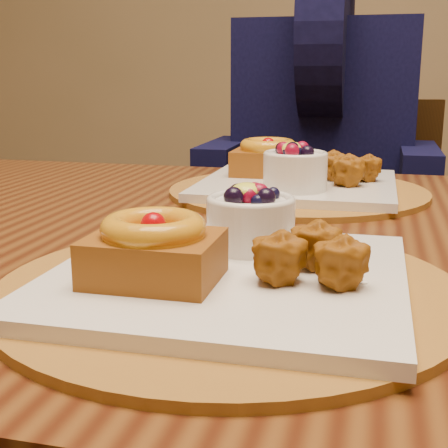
{
  "coord_description": "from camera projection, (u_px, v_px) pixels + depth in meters",
  "views": [
    {
      "loc": [
        0.04,
        -0.68,
        0.93
      ],
      "look_at": [
        -0.09,
        -0.16,
        0.8
      ],
      "focal_mm": 50.0,
      "sensor_mm": 36.0,
      "label": 1
    }
  ],
  "objects": [
    {
      "name": "chair_far",
      "position": [
        360.0,
        256.0,
        1.58
      ],
      "size": [
        0.49,
        0.49,
        0.86
      ],
      "rotation": [
        0.0,
        0.0,
        0.18
      ],
      "color": "black",
      "rests_on": "ground"
    },
    {
      "name": "dining_table",
      "position": [
        272.0,
        292.0,
        0.74
      ],
      "size": [
        1.6,
        0.9,
        0.76
      ],
      "color": "#37160A",
      "rests_on": "ground"
    },
    {
      "name": "diner",
      "position": [
        325.0,
        103.0,
        1.43
      ],
      "size": [
        0.49,
        0.48,
        0.81
      ],
      "rotation": [
        0.0,
        0.0,
        -0.14
      ],
      "color": "black",
      "rests_on": "ground"
    },
    {
      "name": "place_setting_far",
      "position": [
        296.0,
        178.0,
        0.92
      ],
      "size": [
        0.38,
        0.38,
        0.08
      ],
      "color": "brown",
      "rests_on": "dining_table"
    },
    {
      "name": "place_setting_near",
      "position": [
        227.0,
        266.0,
        0.51
      ],
      "size": [
        0.38,
        0.38,
        0.08
      ],
      "color": "brown",
      "rests_on": "dining_table"
    }
  ]
}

